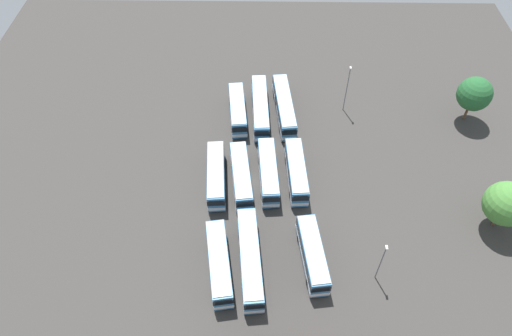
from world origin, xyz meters
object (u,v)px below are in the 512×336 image
Objects in this scene: bus_row0_slot2 at (260,107)px; bus_row1_slot3 at (296,171)px; bus_row0_slot3 at (284,106)px; bus_row2_slot3 at (313,254)px; lamp_post_by_building at (347,87)px; tree_west_edge at (475,94)px; bus_row1_slot1 at (241,176)px; bus_row0_slot1 at (238,110)px; bus_row1_slot0 at (216,175)px; bus_row1_slot2 at (268,172)px; tree_south_edge at (506,204)px; bus_row2_slot0 at (219,263)px; bus_row2_slot1 at (250,258)px; lamp_post_near_entrance at (381,261)px.

bus_row0_slot2 and bus_row1_slot3 have the same top height.
bus_row0_slot3 is 29.73m from bus_row2_slot3.
tree_west_edge is at bearing 84.57° from lamp_post_by_building.
tree_west_edge is (-15.43, 38.44, 3.70)m from bus_row1_slot1.
bus_row0_slot2 is 4.16m from bus_row0_slot3.
bus_row0_slot1 is 0.96× the size of bus_row1_slot0.
lamp_post_by_building is (-16.51, 13.40, 3.19)m from bus_row1_slot2.
tree_south_edge is at bearing 51.96° from bus_row0_slot3.
bus_row0_slot3 is 1.21× the size of bus_row2_slot0.
bus_row2_slot1 is at bearing -51.17° from tree_west_edge.
lamp_post_by_building reaches higher than bus_row2_slot3.
bus_row2_slot1 is 35.46m from lamp_post_by_building.
bus_row0_slot1 is 19.11m from lamp_post_by_building.
tree_south_edge is (-7.93, 38.75, 3.19)m from bus_row2_slot0.
bus_row2_slot0 is (15.91, -6.42, -0.00)m from bus_row1_slot2.
bus_row1_slot3 is at bearing 94.62° from bus_row1_slot0.
bus_row2_slot3 is (-1.50, 12.28, -0.00)m from bus_row2_slot0.
tree_west_edge reaches higher than bus_row1_slot0.
bus_row0_slot3 is 32.40m from bus_row2_slot0.
bus_row0_slot3 and bus_row2_slot1 have the same top height.
bus_row0_slot2 is 15.76m from bus_row1_slot3.
bus_row2_slot0 is 12.37m from bus_row2_slot3.
bus_row1_slot0 is at bearing -174.27° from bus_row2_slot0.
bus_row1_slot0 is 0.82× the size of bus_row2_slot1.
bus_row1_slot3 is at bearing 91.93° from bus_row1_slot2.
bus_row2_slot1 is 47.32m from tree_west_edge.
bus_row1_slot3 is 33.51m from tree_west_edge.
bus_row1_slot2 is 0.83× the size of bus_row2_slot1.
bus_row2_slot1 is (-0.84, 4.00, 0.00)m from bus_row2_slot0.
bus_row1_slot2 is 37.46m from tree_west_edge.
bus_row0_slot1 is 30.01m from bus_row2_slot0.
lamp_post_near_entrance is (16.63, 14.14, 2.32)m from bus_row1_slot2.
bus_row1_slot0 is (15.69, -6.54, -0.00)m from bus_row0_slot2.
bus_row0_slot2 is at bearing -90.52° from tree_west_edge.
bus_row0_slot2 is 1.24× the size of bus_row1_slot3.
lamp_post_near_entrance reaches higher than bus_row0_slot3.
bus_row0_slot1 is at bearing -120.38° from tree_south_edge.
lamp_post_near_entrance is at bearing 84.61° from bus_row2_slot1.
bus_row2_slot0 and bus_row2_slot1 have the same top height.
bus_row0_slot2 is at bearing 101.07° from bus_row0_slot1.
tree_south_edge is (7.13, 40.26, 3.19)m from bus_row1_slot0.
bus_row0_slot1 and bus_row2_slot1 have the same top height.
lamp_post_by_building reaches higher than bus_row0_slot3.
bus_row2_slot1 is (30.23, -5.18, 0.00)m from bus_row0_slot3.
lamp_post_by_building is at bearing 150.91° from bus_row1_slot3.
bus_row1_slot0 is 1.02× the size of bus_row1_slot3.
bus_row0_slot3 is 1.30× the size of bus_row2_slot3.
lamp_post_by_building reaches higher than bus_row2_slot0.
bus_row1_slot2 is at bearing -139.63° from lamp_post_near_entrance.
bus_row1_slot1 is 1.29× the size of lamp_post_by_building.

